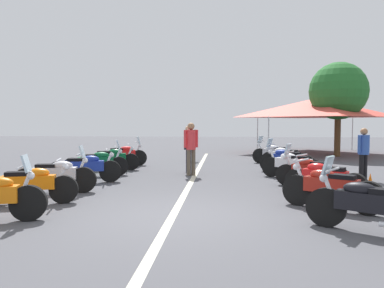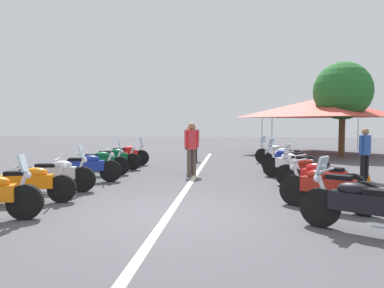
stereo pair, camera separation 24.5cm
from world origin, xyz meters
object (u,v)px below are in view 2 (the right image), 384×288
at_px(bystander_0, 190,145).
at_px(traffic_cone_0, 369,187).
at_px(motorcycle_left_row_1, 28,183).
at_px(bystander_2, 192,144).
at_px(motorcycle_right_row_6, 287,157).
at_px(bystander_3, 365,150).
at_px(motorcycle_right_row_1, 327,188).
at_px(event_tent, 321,108).
at_px(motorcycle_left_row_2, 56,174).
at_px(motorcycle_left_row_3, 85,167).
at_px(motorcycle_right_row_2, 322,178).
at_px(motorcycle_right_row_3, 310,171).
at_px(motorcycle_right_row_0, 363,205).
at_px(bystander_1, 194,140).
at_px(motorcycle_right_row_5, 287,160).
at_px(roadside_tree_0, 343,91).
at_px(motorcycle_left_row_4, 98,162).
at_px(motorcycle_right_row_7, 278,153).
at_px(motorcycle_left_row_5, 113,158).
at_px(motorcycle_right_row_4, 293,165).
at_px(motorcycle_left_row_6, 125,155).

bearing_deg(bystander_0, traffic_cone_0, 117.66).
bearing_deg(motorcycle_left_row_1, bystander_2, 41.64).
bearing_deg(motorcycle_right_row_6, bystander_3, 149.19).
distance_m(motorcycle_right_row_1, event_tent, 14.78).
xyz_separation_m(motorcycle_left_row_2, motorcycle_left_row_3, (1.62, -0.13, -0.01)).
distance_m(motorcycle_right_row_2, motorcycle_right_row_3, 1.25).
relative_size(motorcycle_right_row_0, bystander_3, 1.13).
xyz_separation_m(bystander_1, bystander_3, (-5.40, -5.84, -0.04)).
distance_m(motorcycle_right_row_5, traffic_cone_0, 4.59).
relative_size(bystander_2, roadside_tree_0, 0.36).
relative_size(motorcycle_left_row_2, bystander_0, 1.21).
bearing_deg(motorcycle_left_row_4, motorcycle_right_row_7, 14.62).
height_order(motorcycle_left_row_5, bystander_0, bystander_0).
distance_m(motorcycle_right_row_0, bystander_2, 7.29).
bearing_deg(motorcycle_left_row_3, bystander_0, 24.70).
bearing_deg(motorcycle_right_row_6, motorcycle_right_row_1, 115.46).
xyz_separation_m(motorcycle_left_row_1, event_tent, (14.32, -9.52, 2.20)).
xyz_separation_m(motorcycle_right_row_5, motorcycle_right_row_6, (1.61, -0.21, -0.03)).
xyz_separation_m(motorcycle_left_row_2, roadside_tree_0, (11.24, -10.23, 2.96)).
distance_m(motorcycle_left_row_4, bystander_2, 3.21).
height_order(motorcycle_right_row_0, event_tent, event_tent).
xyz_separation_m(motorcycle_right_row_4, bystander_1, (5.32, 3.70, 0.53)).
bearing_deg(roadside_tree_0, motorcycle_left_row_4, 128.74).
bearing_deg(event_tent, motorcycle_right_row_6, 157.73).
bearing_deg(roadside_tree_0, motorcycle_right_row_5, 151.23).
relative_size(motorcycle_left_row_5, bystander_0, 1.26).
height_order(motorcycle_left_row_5, bystander_1, bystander_1).
distance_m(motorcycle_right_row_0, bystander_3, 6.18).
xyz_separation_m(motorcycle_left_row_6, event_tent, (7.05, -9.44, 2.18)).
height_order(motorcycle_right_row_2, bystander_3, bystander_3).
xyz_separation_m(motorcycle_right_row_2, bystander_3, (2.73, -1.90, 0.49)).
bearing_deg(roadside_tree_0, event_tent, 21.74).
bearing_deg(motorcycle_right_row_6, motorcycle_right_row_0, 116.80).
xyz_separation_m(traffic_cone_0, roadside_tree_0, (11.32, -2.57, 3.14)).
height_order(motorcycle_right_row_5, bystander_2, bystander_2).
bearing_deg(motorcycle_right_row_4, motorcycle_right_row_7, -55.62).
distance_m(motorcycle_left_row_5, motorcycle_right_row_2, 7.91).
relative_size(motorcycle_right_row_1, roadside_tree_0, 0.37).
distance_m(motorcycle_right_row_1, roadside_tree_0, 13.43).
xyz_separation_m(motorcycle_right_row_0, motorcycle_right_row_6, (8.91, -0.09, -0.03)).
bearing_deg(motorcycle_right_row_3, bystander_3, -116.11).
relative_size(motorcycle_right_row_2, bystander_1, 1.02).
relative_size(motorcycle_left_row_3, bystander_3, 1.30).
height_order(motorcycle_right_row_1, motorcycle_right_row_2, motorcycle_right_row_1).
distance_m(bystander_0, bystander_2, 0.67).
relative_size(motorcycle_left_row_5, motorcycle_right_row_2, 1.23).
relative_size(motorcycle_left_row_6, bystander_3, 1.19).
distance_m(motorcycle_right_row_7, traffic_cone_0, 7.40).
bearing_deg(bystander_1, motorcycle_left_row_6, 106.99).
relative_size(motorcycle_right_row_1, motorcycle_right_row_7, 0.92).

